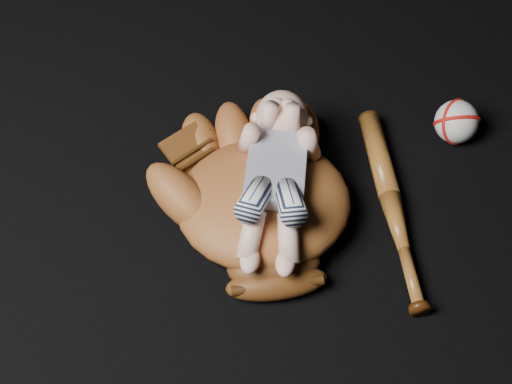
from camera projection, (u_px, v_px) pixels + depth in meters
baseball_glove at (263, 197)px, 1.34m from camera, size 0.40×0.45×0.13m
newborn_baby at (275, 179)px, 1.29m from camera, size 0.22×0.37×0.14m
baseball_bat at (393, 207)px, 1.38m from camera, size 0.06×0.42×0.04m
baseball at (457, 122)px, 1.47m from camera, size 0.11×0.11×0.08m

